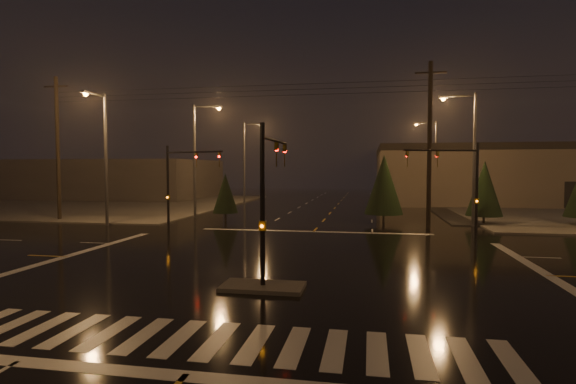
# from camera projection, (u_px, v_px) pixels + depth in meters

# --- Properties ---
(ground) EXTENTS (140.00, 140.00, 0.00)m
(ground) POSITION_uv_depth(u_px,v_px,m) (284.00, 265.00, 20.23)
(ground) COLOR black
(ground) RESTS_ON ground
(sidewalk_nw) EXTENTS (36.00, 36.00, 0.12)m
(sidewalk_nw) POSITION_uv_depth(u_px,v_px,m) (90.00, 204.00, 55.07)
(sidewalk_nw) COLOR #403D39
(sidewalk_nw) RESTS_ON ground
(median_island) EXTENTS (3.00, 1.60, 0.15)m
(median_island) POSITION_uv_depth(u_px,v_px,m) (263.00, 287.00, 16.30)
(median_island) COLOR #403D39
(median_island) RESTS_ON ground
(crosswalk) EXTENTS (15.00, 2.60, 0.01)m
(crosswalk) POSITION_uv_depth(u_px,v_px,m) (217.00, 340.00, 11.39)
(crosswalk) COLOR beige
(crosswalk) RESTS_ON ground
(stop_bar_near) EXTENTS (16.00, 0.50, 0.01)m
(stop_bar_near) POSITION_uv_depth(u_px,v_px,m) (185.00, 376.00, 9.42)
(stop_bar_near) COLOR beige
(stop_bar_near) RESTS_ON ground
(stop_bar_far) EXTENTS (16.00, 0.50, 0.01)m
(stop_bar_far) POSITION_uv_depth(u_px,v_px,m) (314.00, 232.00, 31.04)
(stop_bar_far) COLOR beige
(stop_bar_far) RESTS_ON ground
(commercial_block) EXTENTS (30.00, 18.00, 5.60)m
(commercial_block) POSITION_uv_depth(u_px,v_px,m) (108.00, 179.00, 67.61)
(commercial_block) COLOR #3C3735
(commercial_block) RESTS_ON ground
(signal_mast_median) EXTENTS (0.25, 4.59, 6.00)m
(signal_mast_median) POSITION_uv_depth(u_px,v_px,m) (268.00, 185.00, 17.02)
(signal_mast_median) COLOR black
(signal_mast_median) RESTS_ON ground
(signal_mast_ne) EXTENTS (4.84, 1.86, 6.00)m
(signal_mast_ne) POSITION_uv_depth(u_px,v_px,m) (462.00, 178.00, 28.29)
(signal_mast_ne) COLOR black
(signal_mast_ne) RESTS_ON ground
(signal_mast_nw) EXTENTS (4.84, 1.86, 6.00)m
(signal_mast_nw) POSITION_uv_depth(u_px,v_px,m) (179.00, 177.00, 31.69)
(signal_mast_nw) COLOR black
(signal_mast_nw) RESTS_ON ground
(streetlight_1) EXTENTS (2.77, 0.32, 10.00)m
(streetlight_1) POSITION_uv_depth(u_px,v_px,m) (198.00, 152.00, 39.61)
(streetlight_1) COLOR #38383A
(streetlight_1) RESTS_ON ground
(streetlight_2) EXTENTS (2.77, 0.32, 10.00)m
(streetlight_2) POSITION_uv_depth(u_px,v_px,m) (247.00, 157.00, 55.33)
(streetlight_2) COLOR #38383A
(streetlight_2) RESTS_ON ground
(streetlight_3) EXTENTS (2.77, 0.32, 10.00)m
(streetlight_3) POSITION_uv_depth(u_px,v_px,m) (470.00, 149.00, 33.64)
(streetlight_3) COLOR #38383A
(streetlight_3) RESTS_ON ground
(streetlight_4) EXTENTS (2.77, 0.32, 10.00)m
(streetlight_4) POSITION_uv_depth(u_px,v_px,m) (433.00, 156.00, 53.29)
(streetlight_4) COLOR #38383A
(streetlight_4) RESTS_ON ground
(streetlight_5) EXTENTS (0.32, 2.77, 10.00)m
(streetlight_5) POSITION_uv_depth(u_px,v_px,m) (103.00, 149.00, 33.78)
(streetlight_5) COLOR #38383A
(streetlight_5) RESTS_ON ground
(utility_pole_0) EXTENTS (2.20, 0.32, 12.00)m
(utility_pole_0) POSITION_uv_depth(u_px,v_px,m) (58.00, 147.00, 37.60)
(utility_pole_0) COLOR black
(utility_pole_0) RESTS_ON ground
(utility_pole_1) EXTENTS (2.20, 0.32, 12.00)m
(utility_pole_1) POSITION_uv_depth(u_px,v_px,m) (430.00, 144.00, 32.23)
(utility_pole_1) COLOR black
(utility_pole_1) RESTS_ON ground
(conifer_0) EXTENTS (2.73, 2.73, 4.96)m
(conifer_0) POSITION_uv_depth(u_px,v_px,m) (484.00, 188.00, 34.74)
(conifer_0) COLOR black
(conifer_0) RESTS_ON ground
(conifer_3) EXTENTS (2.10, 2.10, 3.98)m
(conifer_3) POSITION_uv_depth(u_px,v_px,m) (225.00, 193.00, 37.05)
(conifer_3) COLOR black
(conifer_3) RESTS_ON ground
(conifer_4) EXTENTS (3.07, 3.07, 5.50)m
(conifer_4) POSITION_uv_depth(u_px,v_px,m) (384.00, 184.00, 36.07)
(conifer_4) COLOR black
(conifer_4) RESTS_ON ground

